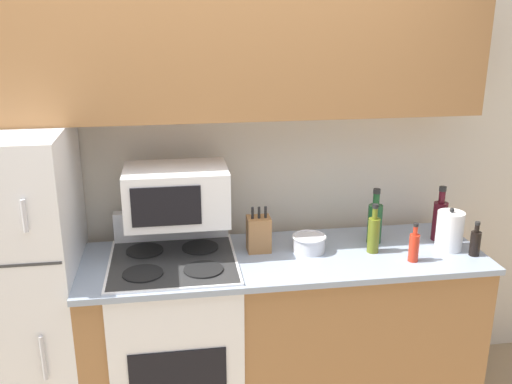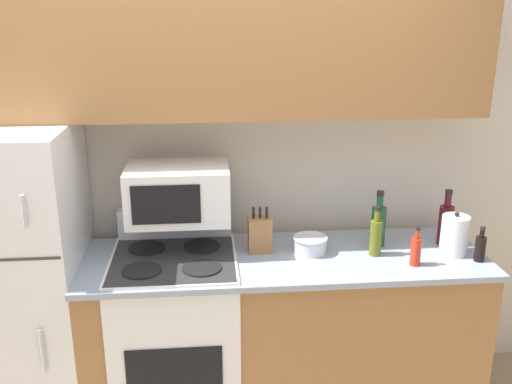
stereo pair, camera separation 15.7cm
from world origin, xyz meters
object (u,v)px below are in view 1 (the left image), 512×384
Objects in this scene: knife_block at (259,234)px; bowl at (309,243)px; stove at (177,340)px; bottle_soy_sauce at (475,242)px; kettle at (450,231)px; bottle_hot_sauce at (414,246)px; bottle_wine_red at (440,219)px; refrigerator at (4,292)px; microwave at (176,194)px; bottle_olive_oil at (374,233)px; bottle_wine_green at (375,222)px.

knife_block is 1.36× the size of bowl.
bottle_soy_sauce is at bearing -5.60° from stove.
bottle_soy_sauce is 0.79× the size of kettle.
bottle_hot_sauce is 1.11× the size of bottle_soy_sauce.
kettle is at bearing 24.98° from bottle_hot_sauce.
kettle is (-0.09, 0.09, 0.03)m from bottle_soy_sauce.
bottle_wine_red is at bearing 44.44° from bottle_hot_sauce.
refrigerator reaches higher than stove.
microwave is 1.41m from bottle_wine_red.
microwave is 1.02m from bottle_olive_oil.
bottle_wine_red is 1.00× the size of bottle_wine_green.
stove is at bearing -177.00° from bottle_wine_red.
refrigerator is 2.26m from kettle.
kettle is (0.24, 0.11, 0.02)m from bottle_hot_sauce.
knife_block is (1.27, 0.03, 0.22)m from refrigerator.
bottle_hot_sauce is 0.21m from bottle_olive_oil.
bottle_wine_red is at bearing 3.62° from bowl.
bottle_wine_green is at bearing 1.20° from refrigerator.
bottle_soy_sauce is at bearing -4.82° from refrigerator.
microwave is 1.52m from bottle_soy_sauce.
bottle_soy_sauce is 0.51m from bottle_wine_green.
stove is 4.83× the size of kettle.
knife_block is 0.59m from bottle_olive_oil.
bottle_hot_sauce is 0.35m from bottle_wine_red.
bottle_soy_sauce is (1.07, -0.22, -0.02)m from knife_block.
microwave is at bearing 172.34° from bowl.
stove is 4.23× the size of bottle_olive_oil.
microwave reaches higher than bottle_soy_sauce.
refrigerator reaches higher than kettle.
bottle_wine_red is at bearing -0.05° from knife_block.
bottle_olive_oil is at bearing -165.43° from bottle_wine_red.
knife_block reaches higher than bottle_soy_sauce.
bowl is at bearing -10.40° from knife_block.
bowl is (0.66, -0.09, -0.27)m from microwave.
microwave reaches higher than bowl.
stove is 1.16m from bottle_olive_oil.
bottle_hot_sauce is at bearing -155.02° from kettle.
refrigerator is 2.03m from bottle_hot_sauce.
knife_block is at bearing 168.21° from bottle_soy_sauce.
bottle_soy_sauce is (1.51, -0.15, 0.52)m from stove.
stove is 1.30m from bottle_hot_sauce.
kettle is (0.98, -0.13, 0.01)m from knife_block.
kettle is at bearing -2.66° from refrigerator.
bottle_soy_sauce is (0.82, -0.18, 0.02)m from bowl.
bottle_wine_red is at bearing 3.00° from stove.
microwave is at bearing 74.79° from stove.
bottle_wine_red is (0.25, 0.24, 0.04)m from bottle_hot_sauce.
bottle_soy_sauce reaches higher than bowl.
bowl is 0.38m from bottle_wine_green.
microwave reaches higher than bottle_wine_red.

